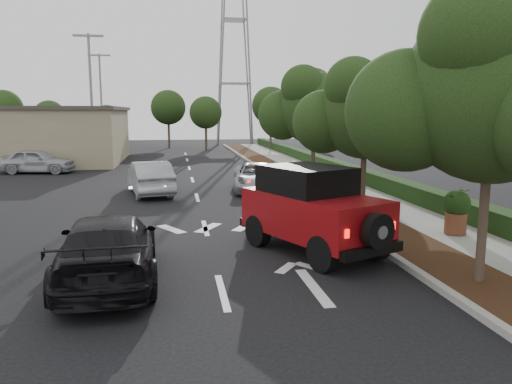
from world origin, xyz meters
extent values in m
plane|color=black|center=(0.00, 0.00, 0.00)|extent=(120.00, 120.00, 0.00)
cube|color=#9E9B93|center=(4.60, 12.00, 0.07)|extent=(0.20, 70.00, 0.15)
cube|color=black|center=(5.60, 12.00, 0.06)|extent=(1.80, 70.00, 0.12)
cube|color=gray|center=(7.50, 12.00, 0.06)|extent=(2.00, 70.00, 0.12)
cube|color=black|center=(8.90, 12.00, 0.40)|extent=(0.80, 70.00, 0.80)
cylinder|color=black|center=(1.36, 3.55, 0.45)|extent=(0.65, 0.94, 0.89)
cylinder|color=black|center=(2.94, 4.26, 0.45)|extent=(0.65, 0.94, 0.89)
cylinder|color=black|center=(2.50, 0.99, 0.45)|extent=(0.65, 0.94, 0.89)
cylinder|color=black|center=(4.09, 1.70, 0.45)|extent=(0.65, 0.94, 0.89)
cube|color=maroon|center=(2.72, 2.62, 1.06)|extent=(3.52, 4.58, 1.11)
cube|color=black|center=(2.59, 2.93, 1.97)|extent=(2.61, 2.82, 0.71)
cube|color=maroon|center=(2.08, 4.05, 0.97)|extent=(2.08, 1.77, 0.91)
cube|color=black|center=(3.60, 0.66, 0.56)|extent=(1.82, 0.96, 0.25)
cylinder|color=black|center=(3.66, 0.52, 1.06)|extent=(0.87, 0.57, 0.85)
cube|color=#FF190C|center=(2.88, 0.41, 1.06)|extent=(0.12, 0.09, 0.20)
cube|color=#FF190C|center=(4.27, 1.03, 1.06)|extent=(0.12, 0.09, 0.20)
imported|color=#A0A2A7|center=(2.97, 13.44, 0.67)|extent=(2.79, 5.08, 1.35)
imported|color=black|center=(-2.45, 1.14, 0.76)|extent=(2.41, 5.33, 1.51)
imported|color=#A2A5A9|center=(-2.10, 13.33, 0.77)|extent=(2.47, 4.90, 1.54)
imported|color=#ABADB3|center=(-9.43, 22.64, 0.77)|extent=(4.72, 2.51, 1.53)
cylinder|color=brown|center=(7.41, 3.50, 0.46)|extent=(0.71, 0.71, 0.64)
sphere|color=black|center=(7.41, 3.50, 1.06)|extent=(0.80, 0.80, 0.80)
imported|color=black|center=(7.41, 3.50, 1.16)|extent=(0.74, 0.66, 0.75)
camera|label=1|loc=(-0.91, -10.08, 3.78)|focal=35.00mm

